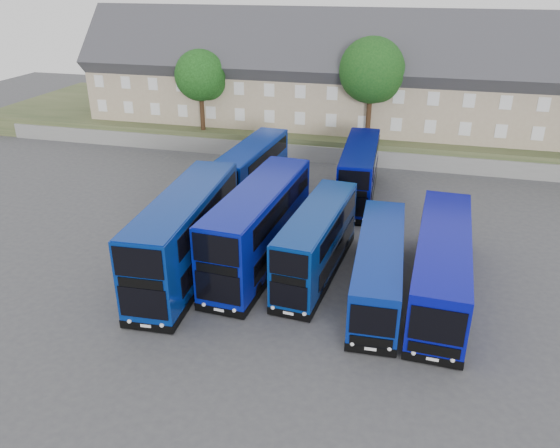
{
  "coord_description": "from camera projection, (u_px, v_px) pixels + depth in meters",
  "views": [
    {
      "loc": [
        6.65,
        -23.91,
        16.24
      ],
      "look_at": [
        -1.0,
        5.22,
        2.2
      ],
      "focal_mm": 35.0,
      "sensor_mm": 36.0,
      "label": 1
    }
  ],
  "objects": [
    {
      "name": "coach_east_a",
      "position": [
        379.0,
        268.0,
        29.68
      ],
      "size": [
        2.89,
        11.54,
        3.13
      ],
      "rotation": [
        0.0,
        0.0,
        0.04
      ],
      "color": "navy",
      "rests_on": "ground"
    },
    {
      "name": "dd_front_left",
      "position": [
        186.0,
        236.0,
        31.31
      ],
      "size": [
        3.49,
        12.36,
        4.86
      ],
      "rotation": [
        0.0,
        0.0,
        0.06
      ],
      "color": "navy",
      "rests_on": "ground"
    },
    {
      "name": "retaining_wall",
      "position": [
        342.0,
        156.0,
        50.08
      ],
      "size": [
        70.0,
        0.4,
        1.5
      ],
      "primitive_type": "cube",
      "color": "slate",
      "rests_on": "ground"
    },
    {
      "name": "coach_east_b",
      "position": [
        441.0,
        266.0,
        29.48
      ],
      "size": [
        3.23,
        13.06,
        3.54
      ],
      "rotation": [
        0.0,
        0.0,
        -0.04
      ],
      "color": "#080C99",
      "rests_on": "ground"
    },
    {
      "name": "dd_rear_left",
      "position": [
        252.0,
        173.0,
        42.07
      ],
      "size": [
        3.1,
        10.72,
        4.21
      ],
      "rotation": [
        0.0,
        0.0,
        -0.06
      ],
      "color": "#082897",
      "rests_on": "ground"
    },
    {
      "name": "dd_rear_right",
      "position": [
        359.0,
        173.0,
        41.96
      ],
      "size": [
        2.89,
        10.69,
        4.21
      ],
      "rotation": [
        0.0,
        0.0,
        0.04
      ],
      "color": "#070A80",
      "rests_on": "ground"
    },
    {
      "name": "earth_bank",
      "position": [
        357.0,
        126.0,
        58.74
      ],
      "size": [
        80.0,
        20.0,
        2.0
      ],
      "primitive_type": "cube",
      "color": "#3D4C2B",
      "rests_on": "ground"
    },
    {
      "name": "tree_west",
      "position": [
        202.0,
        77.0,
        51.57
      ],
      "size": [
        4.8,
        4.8,
        7.65
      ],
      "color": "#382314",
      "rests_on": "earth_bank"
    },
    {
      "name": "dd_front_mid",
      "position": [
        259.0,
        228.0,
        32.36
      ],
      "size": [
        3.55,
        12.28,
        4.82
      ],
      "rotation": [
        0.0,
        0.0,
        -0.06
      ],
      "color": "#071391",
      "rests_on": "ground"
    },
    {
      "name": "dd_front_right",
      "position": [
        317.0,
        244.0,
        31.36
      ],
      "size": [
        3.18,
        10.27,
        4.02
      ],
      "rotation": [
        0.0,
        0.0,
        -0.09
      ],
      "color": "navy",
      "rests_on": "ground"
    },
    {
      "name": "terrace_row",
      "position": [
        386.0,
        81.0,
        52.18
      ],
      "size": [
        60.0,
        10.4,
        11.2
      ],
      "color": "tan",
      "rests_on": "earth_bank"
    },
    {
      "name": "tree_mid",
      "position": [
        373.0,
        73.0,
        47.89
      ],
      "size": [
        5.76,
        5.76,
        9.18
      ],
      "color": "#382314",
      "rests_on": "earth_bank"
    },
    {
      "name": "ground",
      "position": [
        273.0,
        303.0,
        29.35
      ],
      "size": [
        120.0,
        120.0,
        0.0
      ],
      "primitive_type": "plane",
      "color": "#424247",
      "rests_on": "ground"
    }
  ]
}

